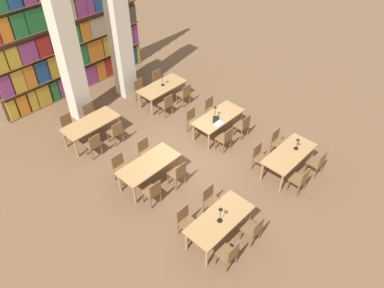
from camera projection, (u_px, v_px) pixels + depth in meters
name	position (u px, v px, depth m)	size (l,w,h in m)	color
ground_plane	(186.00, 156.00, 12.06)	(40.00, 40.00, 0.00)	brown
bookshelf_bank	(68.00, 24.00, 13.38)	(6.18, 0.35, 5.50)	brown
pillar_left	(64.00, 38.00, 11.74)	(0.61, 0.61, 6.00)	silver
pillar_center	(117.00, 19.00, 12.89)	(0.61, 0.61, 6.00)	silver
reading_table_0	(220.00, 221.00, 9.29)	(1.85, 0.83, 0.73)	tan
chair_0	(229.00, 254.00, 8.78)	(0.42, 0.40, 0.87)	brown
chair_1	(186.00, 221.00, 9.51)	(0.42, 0.40, 0.87)	brown
chair_2	(253.00, 229.00, 9.31)	(0.42, 0.40, 0.87)	brown
chair_3	(211.00, 200.00, 10.04)	(0.42, 0.40, 0.87)	brown
desk_lamp_0	(220.00, 212.00, 8.97)	(0.14, 0.14, 0.50)	black
reading_table_1	(289.00, 155.00, 11.12)	(1.85, 0.83, 0.73)	tan
chair_4	(300.00, 180.00, 10.60)	(0.42, 0.40, 0.87)	brown
chair_5	(260.00, 157.00, 11.33)	(0.42, 0.40, 0.87)	brown
chair_6	(317.00, 162.00, 11.14)	(0.42, 0.40, 0.87)	brown
chair_7	(278.00, 142.00, 11.86)	(0.42, 0.40, 0.87)	brown
desk_lamp_1	(298.00, 142.00, 11.03)	(0.14, 0.14, 0.40)	black
reading_table_2	(149.00, 166.00, 10.78)	(1.85, 0.83, 0.73)	tan
chair_8	(153.00, 192.00, 10.25)	(0.42, 0.40, 0.87)	brown
chair_9	(121.00, 167.00, 10.98)	(0.42, 0.40, 0.87)	brown
chair_10	(178.00, 173.00, 10.79)	(0.42, 0.40, 0.87)	brown
chair_11	(146.00, 151.00, 11.52)	(0.42, 0.40, 0.87)	brown
reading_table_3	(218.00, 118.00, 12.50)	(1.85, 0.83, 0.73)	tan
chair_12	(225.00, 138.00, 11.99)	(0.42, 0.40, 0.87)	brown
chair_13	(193.00, 120.00, 12.72)	(0.42, 0.40, 0.87)	brown
chair_14	(243.00, 125.00, 12.50)	(0.42, 0.40, 0.87)	brown
chair_15	(211.00, 109.00, 13.23)	(0.42, 0.40, 0.87)	brown
desk_lamp_2	(215.00, 110.00, 12.18)	(0.14, 0.14, 0.47)	black
laptop	(218.00, 122.00, 12.14)	(0.32, 0.22, 0.21)	silver
reading_table_4	(91.00, 125.00, 12.24)	(1.85, 0.83, 0.73)	tan
chair_16	(94.00, 144.00, 11.76)	(0.42, 0.40, 0.87)	brown
chair_17	(69.00, 126.00, 12.49)	(0.42, 0.40, 0.87)	brown
chair_18	(116.00, 132.00, 12.24)	(0.42, 0.40, 0.87)	brown
chair_19	(91.00, 114.00, 12.97)	(0.42, 0.40, 0.87)	brown
reading_table_5	(162.00, 88.00, 13.93)	(1.85, 0.83, 0.73)	tan
chair_20	(166.00, 104.00, 13.42)	(0.42, 0.40, 0.87)	brown
chair_21	(141.00, 90.00, 14.15)	(0.42, 0.40, 0.87)	brown
chair_22	(184.00, 94.00, 13.94)	(0.42, 0.40, 0.87)	brown
chair_23	(159.00, 80.00, 14.67)	(0.42, 0.40, 0.87)	brown
desk_lamp_3	(162.00, 78.00, 13.71)	(0.14, 0.14, 0.45)	black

